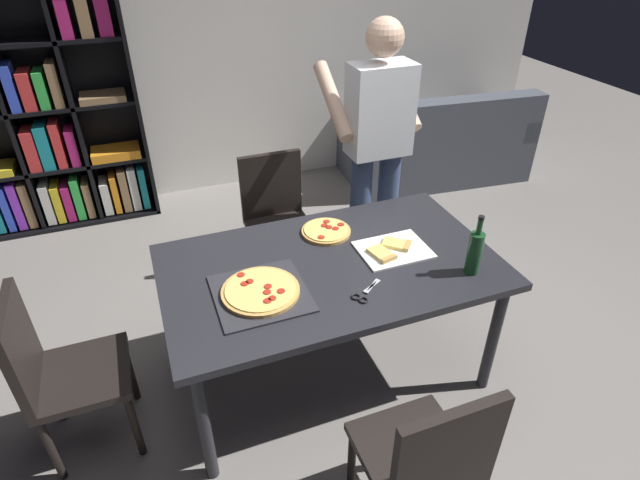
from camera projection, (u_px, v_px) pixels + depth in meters
The scene contains 14 objects.
ground_plane at pixel (329, 368), 2.97m from camera, with size 12.00×12.00×0.00m, color gray.
back_wall at pixel (215, 28), 4.23m from camera, with size 6.40×0.10×2.80m, color silver.
dining_table at pixel (330, 275), 2.59m from camera, with size 1.67×0.99×0.75m.
chair_near_camera at pixel (427, 458), 1.92m from camera, with size 0.42×0.42×0.90m.
chair_far_side at pixel (276, 213), 3.45m from camera, with size 0.42×0.42×0.90m.
chair_left_end at pixel (57, 368), 2.29m from camera, with size 0.42×0.42×0.90m.
couch at pixel (436, 147), 4.92m from camera, with size 1.77×1.01×0.85m.
bookshelf at pixel (44, 117), 3.91m from camera, with size 1.40×0.35×1.95m.
person_serving_pizza at pixel (377, 145), 3.19m from camera, with size 0.55×0.54×1.75m.
pepperoni_pizza_on_tray at pixel (261, 292), 2.34m from camera, with size 0.42×0.42×0.04m.
pizza_slices_on_towel at pixel (392, 250), 2.64m from camera, with size 0.36×0.28×0.03m.
wine_bottle at pixel (475, 252), 2.43m from camera, with size 0.07×0.07×0.32m.
kitchen_scissors at pixel (364, 294), 2.35m from camera, with size 0.19×0.15×0.01m.
second_pizza_plain at pixel (326, 231), 2.79m from camera, with size 0.27×0.27×0.03m.
Camera 1 is at (-0.79, -1.92, 2.25)m, focal length 28.69 mm.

